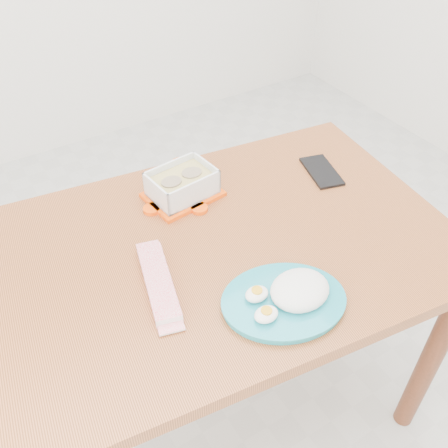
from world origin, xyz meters
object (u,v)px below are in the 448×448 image
dining_table (224,270)px  orange_fruit (180,169)px  food_container (182,185)px  smartphone (322,171)px  rice_plate (289,296)px

dining_table → orange_fruit: 0.33m
food_container → orange_fruit: 0.09m
dining_table → food_container: bearing=97.2°
food_container → smartphone: 0.42m
food_container → orange_fruit: food_container is taller
rice_plate → smartphone: rice_plate is taller
orange_fruit → smartphone: orange_fruit is taller
rice_plate → dining_table: bearing=114.0°
food_container → rice_plate: 0.46m
dining_table → orange_fruit: bearing=90.5°
orange_fruit → smartphone: size_ratio=0.43×
rice_plate → food_container: bearing=112.0°
smartphone → food_container: bearing=179.5°
food_container → smartphone: size_ratio=1.35×
orange_fruit → rice_plate: 0.54m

